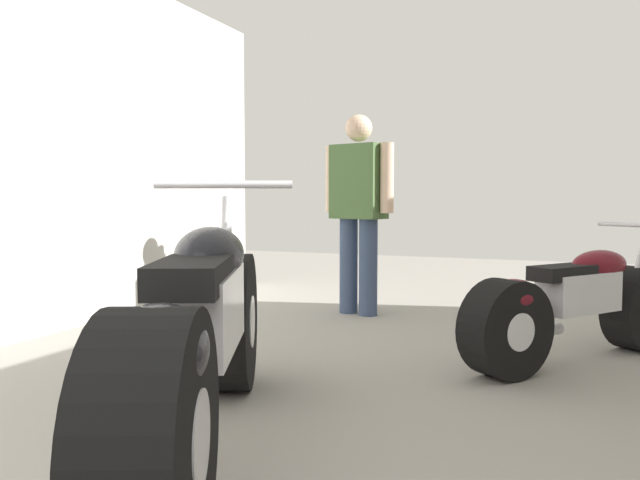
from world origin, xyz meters
TOP-DOWN VIEW (x-y plane):
  - ground_plane at (0.00, 3.04)m, footprint 14.60×14.60m
  - motorcycle_maroon_cruiser at (-0.42, 2.12)m, footprint 1.16×2.17m
  - motorcycle_black_naked at (0.89, 4.08)m, footprint 1.21×1.53m
  - mechanic_in_blue at (-0.80, 5.10)m, footprint 0.66×0.35m

SIDE VIEW (x-z plane):
  - ground_plane at x=0.00m, z-range 0.00..0.00m
  - motorcycle_black_naked at x=0.89m, z-range -0.08..0.74m
  - motorcycle_maroon_cruiser at x=-0.42m, z-range -0.09..0.96m
  - mechanic_in_blue at x=-0.80m, z-range 0.11..1.76m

